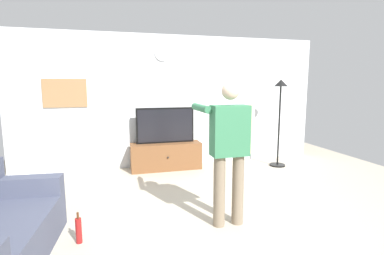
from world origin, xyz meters
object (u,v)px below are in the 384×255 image
object	(u,v)px
tv_stand	(166,156)
person_standing_nearer_lamp	(229,145)
floor_lamp	(280,105)
framed_picture	(65,93)
beverage_bottle	(79,230)
wall_clock	(162,53)
television	(165,125)

from	to	relation	value
tv_stand	person_standing_nearer_lamp	size ratio (longest dim) A/B	0.81
floor_lamp	framed_picture	bearing A→B (deg)	170.99
person_standing_nearer_lamp	beverage_bottle	xyz separation A→B (m)	(-1.72, 0.01, -0.85)
wall_clock	television	bearing A→B (deg)	-90.00
person_standing_nearer_lamp	tv_stand	bearing A→B (deg)	97.48
tv_stand	television	xyz separation A→B (m)	(-0.00, 0.05, 0.62)
framed_picture	wall_clock	bearing A→B (deg)	-0.15
television	floor_lamp	distance (m)	2.38
framed_picture	floor_lamp	distance (m)	4.23
television	wall_clock	xyz separation A→B (m)	(0.00, 0.24, 1.43)
framed_picture	beverage_bottle	xyz separation A→B (m)	(0.47, -2.77, -1.39)
wall_clock	framed_picture	size ratio (longest dim) A/B	0.38
person_standing_nearer_lamp	beverage_bottle	distance (m)	1.92
television	beverage_bottle	size ratio (longest dim) A/B	3.32
wall_clock	floor_lamp	size ratio (longest dim) A/B	0.17
tv_stand	television	bearing A→B (deg)	90.00
framed_picture	person_standing_nearer_lamp	world-z (taller)	framed_picture
tv_stand	framed_picture	bearing A→B (deg)	170.99
tv_stand	floor_lamp	bearing A→B (deg)	-9.01
tv_stand	floor_lamp	xyz separation A→B (m)	(2.31, -0.37, 1.02)
television	framed_picture	bearing A→B (deg)	172.39
television	wall_clock	bearing A→B (deg)	90.00
tv_stand	person_standing_nearer_lamp	world-z (taller)	person_standing_nearer_lamp
tv_stand	person_standing_nearer_lamp	bearing A→B (deg)	-82.52
framed_picture	person_standing_nearer_lamp	xyz separation A→B (m)	(2.19, -2.78, -0.55)
wall_clock	beverage_bottle	world-z (taller)	wall_clock
person_standing_nearer_lamp	beverage_bottle	bearing A→B (deg)	179.57
wall_clock	framed_picture	distance (m)	2.02
wall_clock	person_standing_nearer_lamp	distance (m)	3.10
television	floor_lamp	bearing A→B (deg)	-10.12
person_standing_nearer_lamp	framed_picture	bearing A→B (deg)	128.17
framed_picture	beverage_bottle	size ratio (longest dim) A/B	2.25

